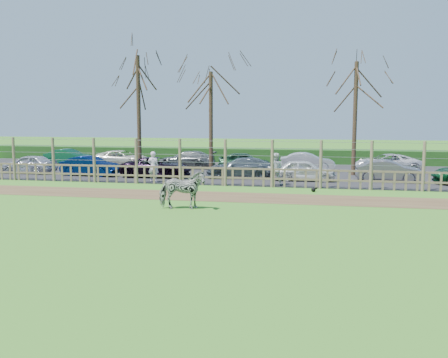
% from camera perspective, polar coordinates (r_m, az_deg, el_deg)
% --- Properties ---
extents(ground, '(120.00, 120.00, 0.00)m').
position_cam_1_polar(ground, '(19.02, -4.41, -4.17)').
color(ground, '#66A63A').
rests_on(ground, ground).
extents(dirt_strip, '(34.00, 2.80, 0.01)m').
position_cam_1_polar(dirt_strip, '(23.32, -1.47, -1.99)').
color(dirt_strip, brown).
rests_on(dirt_strip, ground).
extents(asphalt, '(44.00, 13.00, 0.04)m').
position_cam_1_polar(asphalt, '(33.06, 2.28, 0.81)').
color(asphalt, '#232326').
rests_on(asphalt, ground).
extents(hedge, '(46.00, 2.00, 1.10)m').
position_cam_1_polar(hedge, '(39.91, 3.82, 2.70)').
color(hedge, '#1E4716').
rests_on(hedge, ground).
extents(fence, '(30.16, 0.16, 2.50)m').
position_cam_1_polar(fence, '(26.61, 0.15, 0.92)').
color(fence, brown).
rests_on(fence, ground).
extents(tree_left, '(4.80, 4.80, 7.88)m').
position_cam_1_polar(tree_left, '(32.61, -9.78, 10.47)').
color(tree_left, '#3D2B1E').
rests_on(tree_left, ground).
extents(tree_mid, '(4.80, 4.80, 6.83)m').
position_cam_1_polar(tree_mid, '(32.25, -1.51, 9.28)').
color(tree_mid, '#3D2B1E').
rests_on(tree_mid, ground).
extents(tree_right, '(4.80, 4.80, 7.35)m').
position_cam_1_polar(tree_right, '(32.06, 14.83, 9.72)').
color(tree_right, '#3D2B1E').
rests_on(tree_right, ground).
extents(zebra, '(2.01, 1.22, 1.59)m').
position_cam_1_polar(zebra, '(20.13, -4.82, -1.23)').
color(zebra, gray).
rests_on(zebra, ground).
extents(visitor_a, '(0.63, 0.42, 1.72)m').
position_cam_1_polar(visitor_a, '(28.14, -8.08, 1.40)').
color(visitor_a, silver).
rests_on(visitor_a, asphalt).
extents(visitor_b, '(0.86, 0.68, 1.72)m').
position_cam_1_polar(visitor_b, '(26.86, 5.88, 1.15)').
color(visitor_b, silver).
rests_on(visitor_b, asphalt).
extents(crow, '(0.30, 0.22, 0.24)m').
position_cam_1_polar(crow, '(25.05, 10.22, -1.19)').
color(crow, black).
rests_on(crow, ground).
extents(car_0, '(3.60, 1.63, 1.20)m').
position_cam_1_polar(car_0, '(34.52, -21.35, 1.62)').
color(car_0, '#B1B0BF').
rests_on(car_0, asphalt).
extents(car_1, '(3.73, 1.57, 1.20)m').
position_cam_1_polar(car_1, '(32.01, -15.02, 1.46)').
color(car_1, '#031648').
rests_on(car_1, asphalt).
extents(car_2, '(4.34, 2.05, 1.20)m').
position_cam_1_polar(car_2, '(30.50, -7.74, 1.37)').
color(car_2, black).
rests_on(car_2, asphalt).
extents(car_3, '(4.32, 2.21, 1.20)m').
position_cam_1_polar(car_3, '(29.80, 1.93, 1.29)').
color(car_3, '#4C5760').
rests_on(car_3, asphalt).
extents(car_4, '(3.54, 1.46, 1.20)m').
position_cam_1_polar(car_4, '(28.89, 9.18, 1.01)').
color(car_4, white).
rests_on(car_4, asphalt).
extents(car_5, '(3.74, 1.60, 1.20)m').
position_cam_1_polar(car_5, '(29.65, 18.34, 0.89)').
color(car_5, '#5F5A63').
rests_on(car_5, asphalt).
extents(car_7, '(3.71, 1.47, 1.20)m').
position_cam_1_polar(car_7, '(38.87, -17.28, 2.39)').
color(car_7, '#0F4B31').
rests_on(car_7, asphalt).
extents(car_8, '(4.39, 2.16, 1.20)m').
position_cam_1_polar(car_8, '(36.58, -11.64, 2.28)').
color(car_8, silver).
rests_on(car_8, asphalt).
extents(car_9, '(4.18, 1.79, 1.20)m').
position_cam_1_polar(car_9, '(35.32, -4.34, 2.23)').
color(car_9, slate).
rests_on(car_9, asphalt).
extents(car_10, '(3.58, 1.58, 1.20)m').
position_cam_1_polar(car_10, '(34.21, 2.32, 2.08)').
color(car_10, '#20492D').
rests_on(car_10, asphalt).
extents(car_11, '(3.71, 1.50, 1.20)m').
position_cam_1_polar(car_11, '(34.14, 9.51, 1.97)').
color(car_11, '#B5B0B8').
rests_on(car_11, asphalt).
extents(car_12, '(4.51, 2.46, 1.20)m').
position_cam_1_polar(car_12, '(34.39, 18.06, 1.75)').
color(car_12, white).
rests_on(car_12, asphalt).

